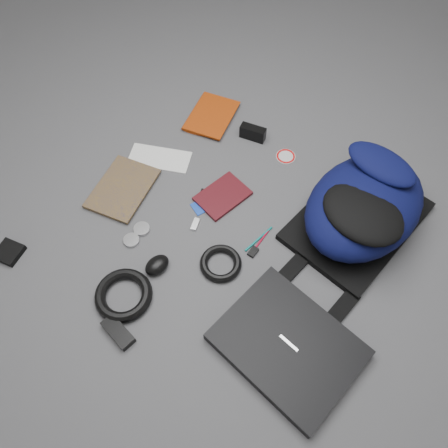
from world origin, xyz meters
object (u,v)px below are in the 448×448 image
Objects in this scene: dvd_case at (223,196)px; compact_camera at (253,133)px; backpack at (364,206)px; laptop at (288,345)px; pouch at (9,252)px; textbook_red at (193,110)px; power_brick at (118,332)px; comic_book at (101,181)px; mouse at (157,265)px.

compact_camera is (-0.07, 0.31, 0.02)m from dvd_case.
backpack is 5.24× the size of compact_camera.
laptop is 0.98m from pouch.
laptop is 1.75× the size of textbook_red.
compact_camera is at bearing 106.86° from power_brick.
power_brick is at bearing -79.23° from textbook_red.
pouch reaches higher than comic_book.
comic_book is 2.98× the size of mouse.
backpack is at bearing 101.40° from laptop.
laptop reaches higher than comic_book.
comic_book is 2.55× the size of compact_camera.
backpack reaches higher than compact_camera.
comic_book is 2.28× the size of power_brick.
textbook_red is at bearing -179.25° from backpack.
laptop is at bearing -20.46° from comic_book.
power_brick reaches higher than textbook_red.
compact_camera is 0.90× the size of power_brick.
textbook_red is 0.89× the size of comic_book.
comic_book is (-0.90, 0.15, -0.01)m from laptop.
dvd_case is 2.12× the size of mouse.
mouse is at bearing 110.75° from power_brick.
laptop is 3.53× the size of power_brick.
dvd_case is 0.61m from power_brick.
textbook_red is 0.29m from compact_camera.
backpack reaches higher than power_brick.
laptop is at bearing -61.79° from compact_camera.
laptop reaches higher than textbook_red.
comic_book is at bearing -135.64° from compact_camera.
compact_camera is 0.68m from mouse.
mouse is 1.06× the size of pouch.
mouse reaches higher than comic_book.
compact_camera is at bearing 44.40° from comic_book.
dvd_case is (-0.48, 0.35, -0.01)m from laptop.
mouse is 0.77× the size of power_brick.
laptop is 4.91× the size of pouch.
pouch reaches higher than dvd_case.
power_brick is at bearing -141.02° from laptop.
comic_book is 1.40× the size of dvd_case.
laptop is 1.55× the size of comic_book.
power_brick is (-0.45, -0.26, -0.01)m from laptop.
textbook_red reaches higher than pouch.
textbook_red is at bearing 154.39° from dvd_case.
comic_book reaches higher than dvd_case.
mouse is at bearing -96.91° from compact_camera.
power_brick is at bearing -73.73° from dvd_case.
dvd_case is 0.77m from pouch.
compact_camera is at bearing 138.74° from laptop.
mouse reaches higher than dvd_case.
power_brick is 0.49m from pouch.
mouse is (0.33, -0.65, 0.01)m from textbook_red.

